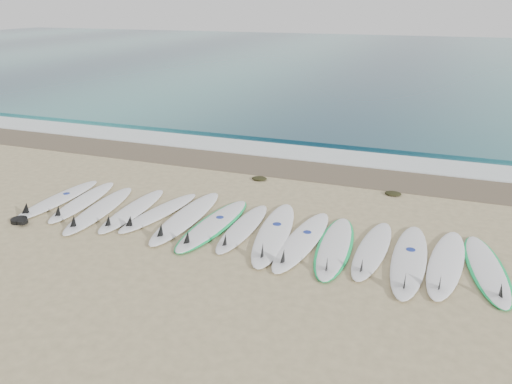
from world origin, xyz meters
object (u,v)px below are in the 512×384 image
(surfboard_7, at_px, (242,228))
(leash_coil, at_px, (20,221))
(surfboard_14, at_px, (487,269))
(surfboard_0, at_px, (57,200))

(surfboard_7, height_order, leash_coil, surfboard_7)
(surfboard_14, xyz_separation_m, leash_coil, (-8.76, -1.15, 0.00))
(surfboard_14, bearing_deg, surfboard_7, 171.01)
(surfboard_7, bearing_deg, surfboard_0, -179.03)
(surfboard_0, relative_size, surfboard_14, 1.02)
(surfboard_0, distance_m, leash_coil, 1.16)
(surfboard_7, bearing_deg, surfboard_14, -0.51)
(surfboard_7, xyz_separation_m, leash_coil, (-4.35, -1.21, -0.00))
(surfboard_14, relative_size, leash_coil, 5.53)
(surfboard_7, relative_size, surfboard_14, 0.94)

